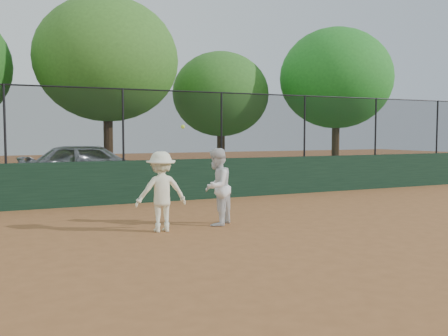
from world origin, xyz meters
name	(u,v)px	position (x,y,z in m)	size (l,w,h in m)	color
ground	(236,246)	(0.00, 0.00, 0.00)	(80.00, 80.00, 0.00)	#A06033
back_wall	(141,182)	(0.00, 6.00, 0.60)	(26.00, 0.20, 1.20)	#163120
grass_strip	(100,183)	(0.00, 12.00, 0.00)	(36.00, 12.00, 0.01)	#31541A
parked_car	(93,166)	(-0.65, 9.85, 0.83)	(1.95, 4.86, 1.65)	#ABAFB5
player_second	(217,187)	(0.50, 1.94, 0.82)	(0.80, 0.62, 1.64)	white
player_main	(161,192)	(-0.78, 1.79, 0.80)	(1.07, 0.70, 2.13)	white
fence_assembly	(140,124)	(-0.03, 6.00, 2.24)	(26.00, 0.06, 2.00)	black
tree_2	(107,60)	(0.32, 11.77, 4.79)	(5.52, 5.02, 7.18)	#402A17
tree_3	(221,94)	(5.69, 12.94, 3.72)	(4.42, 4.02, 5.64)	#412915
tree_4	(336,78)	(10.53, 10.88, 4.45)	(5.28, 4.80, 6.74)	#452E18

